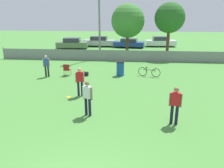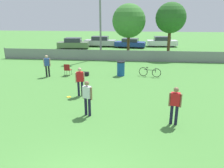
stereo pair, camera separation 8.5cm
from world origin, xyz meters
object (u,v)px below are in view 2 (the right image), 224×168
Objects in this scene: trash_bin at (121,69)px; parked_car_silver at (100,41)px; player_receiver_white at (87,96)px; gear_bag_sideline at (85,74)px; bicycle_sideline at (150,72)px; tree_near_pole at (129,21)px; folding_chair_sideline at (68,69)px; parked_car_white at (162,42)px; player_thrower_red at (80,80)px; parked_car_blue at (130,43)px; tree_far_right at (171,18)px; player_defender_red at (175,103)px; frisbee_disc at (69,97)px; parked_car_olive at (73,44)px; light_pole at (100,2)px; spectator_in_blue at (47,65)px.

parked_car_silver reaches higher than trash_bin.
player_receiver_white is 2.74× the size of gear_bag_sideline.
player_receiver_white is 1.02× the size of bicycle_sideline.
player_receiver_white reaches higher than bicycle_sideline.
folding_chair_sideline is at bearing -115.66° from tree_near_pole.
parked_car_white is at bearing -112.74° from folding_chair_sideline.
player_thrower_red is 4.80m from folding_chair_sideline.
tree_near_pole is 1.27× the size of parked_car_blue.
tree_near_pole is 4.47m from tree_far_right.
tree_near_pole is 3.40× the size of player_defender_red.
frisbee_disc is (-5.44, 2.68, -0.96)m from player_defender_red.
player_defender_red is 1.85× the size of folding_chair_sideline.
tree_near_pole is at bearing 64.53° from player_thrower_red.
folding_chair_sideline is 16.65m from parked_car_silver.
player_receiver_white reaches higher than parked_car_olive.
trash_bin is 0.24× the size of parked_car_silver.
gear_bag_sideline is at bearing -92.52° from parked_car_blue.
folding_chair_sideline is (-2.09, 4.30, -0.46)m from player_thrower_red.
tree_far_right reaches higher than player_receiver_white.
parked_car_white is (7.64, 9.94, -5.03)m from light_pole.
tree_near_pole is at bearing 111.44° from player_defender_red.
tree_near_pole is at bearing 88.32° from trash_bin.
folding_chair_sideline reaches higher than frisbee_disc.
parked_car_olive reaches higher than gear_bag_sideline.
folding_chair_sideline is at bearing -172.00° from spectator_in_blue.
parked_car_silver is at bearing -84.96° from folding_chair_sideline.
parked_car_silver is (1.31, 17.14, -0.23)m from spectator_in_blue.
tree_far_right is 3.46× the size of player_thrower_red.
player_defender_red is at bearing -96.80° from tree_far_right.
parked_car_silver reaches higher than bicycle_sideline.
spectator_in_blue is 1.00× the size of bicycle_sideline.
trash_bin is 1.82× the size of gear_bag_sideline.
trash_bin is 15.56m from parked_car_olive.
gear_bag_sideline is at bearing -173.96° from trash_bin.
folding_chair_sideline is at bearing 146.12° from player_defender_red.
frisbee_disc is 20.66m from parked_car_blue.
parked_car_silver is (-0.09, 16.65, 0.20)m from folding_chair_sideline.
light_pole is 3.80m from tree_near_pole.
bicycle_sideline is at bearing -172.07° from folding_chair_sideline.
tree_far_right reaches higher than parked_car_white.
gear_bag_sideline is 16.61m from parked_car_silver.
frisbee_disc is at bearing -89.66° from parked_car_blue.
light_pole is 10.20m from parked_car_blue.
player_thrower_red reaches higher than parked_car_blue.
bicycle_sideline is at bearing 31.83° from player_thrower_red.
folding_chair_sideline reaches higher than gear_bag_sideline.
tree_near_pole is at bearing -122.74° from parked_car_white.
parked_car_white reaches higher than frisbee_disc.
player_receiver_white is 3.87m from player_defender_red.
frisbee_disc is 4.84m from folding_chair_sideline.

